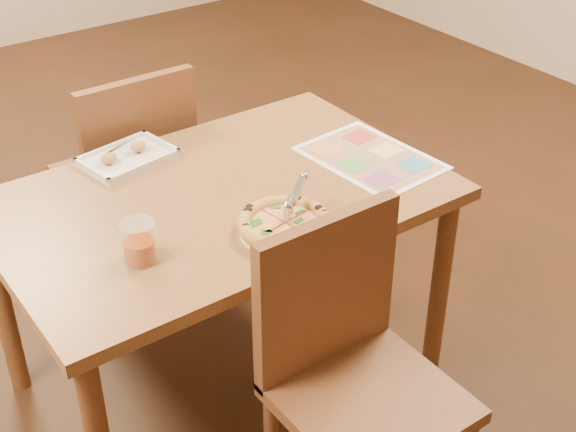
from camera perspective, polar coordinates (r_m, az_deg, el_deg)
dining_table at (r=2.39m, az=-4.83°, el=-0.13°), size 1.30×0.85×0.72m
chair_near at (r=2.04m, az=4.25°, el=-9.21°), size 0.42×0.42×0.47m
chair_far at (r=2.89m, az=-11.04°, el=3.98°), size 0.42×0.42×0.47m
plate at (r=2.17m, az=0.00°, el=-0.95°), size 0.29×0.29×0.01m
pizza at (r=2.15m, az=-0.20°, el=-0.56°), size 0.26×0.26×0.04m
pizza_cutter at (r=2.16m, az=0.47°, el=1.37°), size 0.13×0.09×0.09m
appetizer_tray at (r=2.55m, az=-11.36°, el=4.06°), size 0.30×0.23×0.05m
glass_tumbler at (r=2.07m, az=-10.55°, el=-2.01°), size 0.09×0.09×0.11m
menu at (r=2.54m, az=5.88°, el=4.15°), size 0.33×0.45×0.00m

